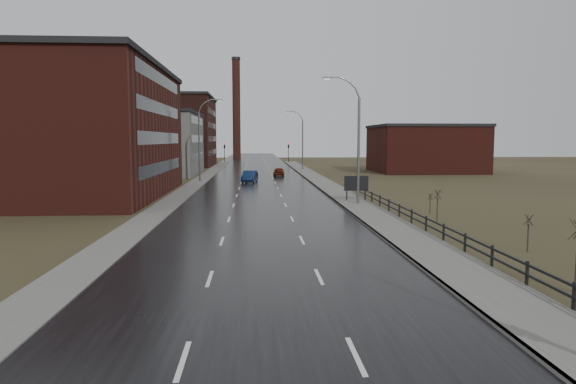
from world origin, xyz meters
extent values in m
cube|color=black|center=(0.00, 60.00, 0.03)|extent=(14.00, 300.00, 0.06)
cube|color=#595651|center=(8.60, 35.00, 0.09)|extent=(3.20, 180.00, 0.18)
cube|color=slate|center=(7.08, 35.00, 0.09)|extent=(0.16, 180.00, 0.18)
cube|color=#595651|center=(-8.20, 60.00, 0.06)|extent=(2.40, 260.00, 0.12)
cube|color=#471914|center=(-21.00, 45.00, 6.50)|extent=(22.00, 28.00, 13.00)
cube|color=black|center=(-21.00, 45.00, 13.25)|extent=(22.44, 28.56, 0.50)
cube|color=black|center=(-10.02, 45.00, 3.00)|extent=(0.06, 22.40, 1.20)
cube|color=black|center=(-10.02, 45.00, 6.00)|extent=(0.06, 22.40, 1.20)
cube|color=black|center=(-10.02, 45.00, 9.00)|extent=(0.06, 22.40, 1.20)
cube|color=black|center=(-10.02, 45.00, 12.00)|extent=(0.06, 22.40, 1.20)
cube|color=slate|center=(-18.00, 78.00, 5.00)|extent=(16.00, 20.00, 10.00)
cube|color=black|center=(-18.00, 78.00, 10.25)|extent=(16.32, 20.40, 0.50)
cube|color=black|center=(-10.02, 78.00, 3.00)|extent=(0.06, 16.00, 1.20)
cube|color=black|center=(-10.02, 78.00, 6.00)|extent=(0.06, 16.00, 1.20)
cube|color=black|center=(-10.02, 78.00, 9.00)|extent=(0.06, 16.00, 1.20)
cube|color=#331611|center=(-23.00, 108.00, 7.50)|extent=(26.00, 24.00, 15.00)
cube|color=black|center=(-23.00, 108.00, 15.25)|extent=(26.52, 24.48, 0.50)
cube|color=black|center=(-10.02, 108.00, 3.00)|extent=(0.06, 19.20, 1.20)
cube|color=black|center=(-10.02, 108.00, 6.00)|extent=(0.06, 19.20, 1.20)
cube|color=black|center=(-10.02, 108.00, 9.00)|extent=(0.06, 19.20, 1.20)
cube|color=black|center=(-10.02, 108.00, 12.00)|extent=(0.06, 19.20, 1.20)
cube|color=#471914|center=(30.30, 82.00, 4.00)|extent=(18.00, 16.00, 8.00)
cube|color=black|center=(30.30, 82.00, 8.25)|extent=(18.36, 16.32, 0.50)
cylinder|color=#331611|center=(-6.00, 150.00, 15.00)|extent=(2.40, 2.40, 30.00)
cylinder|color=black|center=(-6.00, 150.00, 30.30)|extent=(2.70, 2.70, 0.80)
cylinder|color=slate|center=(8.80, 36.00, 4.75)|extent=(0.24, 0.24, 9.50)
cylinder|color=slate|center=(8.63, 36.00, 9.90)|extent=(0.51, 0.14, 0.98)
cylinder|color=slate|center=(8.16, 36.00, 10.62)|extent=(0.81, 0.14, 0.81)
cylinder|color=slate|center=(7.44, 36.00, 11.09)|extent=(0.98, 0.14, 0.51)
cylinder|color=slate|center=(6.60, 36.00, 11.26)|extent=(1.01, 0.14, 0.14)
cube|color=slate|center=(5.91, 36.00, 11.21)|extent=(0.70, 0.28, 0.18)
cube|color=silver|center=(5.91, 36.00, 11.11)|extent=(0.50, 0.20, 0.04)
cylinder|color=slate|center=(-8.00, 62.00, 4.75)|extent=(0.24, 0.24, 9.50)
cylinder|color=slate|center=(-7.83, 62.00, 9.90)|extent=(0.51, 0.14, 0.98)
cylinder|color=slate|center=(-7.36, 62.00, 10.62)|extent=(0.81, 0.14, 0.81)
cylinder|color=slate|center=(-6.64, 62.00, 11.09)|extent=(0.98, 0.14, 0.51)
cylinder|color=slate|center=(-5.80, 62.00, 11.26)|extent=(1.01, 0.14, 0.14)
cube|color=slate|center=(-5.11, 62.00, 11.21)|extent=(0.70, 0.28, 0.18)
cube|color=silver|center=(-5.11, 62.00, 11.11)|extent=(0.50, 0.20, 0.04)
cylinder|color=slate|center=(8.80, 90.00, 4.75)|extent=(0.24, 0.24, 9.50)
cylinder|color=slate|center=(8.63, 90.00, 9.90)|extent=(0.51, 0.14, 0.98)
cylinder|color=slate|center=(8.16, 90.00, 10.62)|extent=(0.81, 0.14, 0.81)
cylinder|color=slate|center=(7.44, 90.00, 11.09)|extent=(0.98, 0.14, 0.51)
cylinder|color=slate|center=(6.60, 90.00, 11.26)|extent=(1.01, 0.14, 0.14)
cube|color=slate|center=(5.91, 90.00, 11.21)|extent=(0.70, 0.28, 0.18)
cube|color=silver|center=(5.91, 90.00, 11.11)|extent=(0.50, 0.20, 0.04)
cube|color=black|center=(10.30, 7.00, 0.55)|extent=(0.10, 0.10, 1.10)
cube|color=black|center=(10.30, 10.00, 0.55)|extent=(0.10, 0.10, 1.10)
cube|color=black|center=(10.30, 13.00, 0.55)|extent=(0.10, 0.10, 1.10)
cube|color=black|center=(10.30, 16.00, 0.55)|extent=(0.10, 0.10, 1.10)
cube|color=black|center=(10.30, 19.00, 0.55)|extent=(0.10, 0.10, 1.10)
cube|color=black|center=(10.30, 22.00, 0.55)|extent=(0.10, 0.10, 1.10)
cube|color=black|center=(10.30, 25.00, 0.55)|extent=(0.10, 0.10, 1.10)
cube|color=black|center=(10.30, 28.00, 0.55)|extent=(0.10, 0.10, 1.10)
cube|color=black|center=(10.30, 31.00, 0.55)|extent=(0.10, 0.10, 1.10)
cube|color=black|center=(10.30, 34.00, 0.55)|extent=(0.10, 0.10, 1.10)
cube|color=black|center=(10.30, 37.00, 0.55)|extent=(0.10, 0.10, 1.10)
cube|color=black|center=(10.30, 40.00, 0.55)|extent=(0.10, 0.10, 1.10)
cube|color=black|center=(10.30, 43.00, 0.55)|extent=(0.10, 0.10, 1.10)
cube|color=black|center=(10.30, 18.50, 0.95)|extent=(0.08, 53.00, 0.10)
cube|color=black|center=(10.30, 18.50, 0.55)|extent=(0.08, 53.00, 0.10)
cylinder|color=#382D23|center=(11.87, 9.34, 1.06)|extent=(0.08, 0.08, 2.11)
cylinder|color=#382D23|center=(13.83, 16.40, 0.73)|extent=(0.08, 0.08, 1.47)
cylinder|color=#382D23|center=(13.88, 16.40, 1.69)|extent=(0.04, 0.50, 0.59)
cylinder|color=#382D23|center=(13.85, 16.45, 1.69)|extent=(0.48, 0.19, 0.59)
cylinder|color=#382D23|center=(13.79, 16.43, 1.69)|extent=(0.29, 0.42, 0.60)
cylinder|color=#382D23|center=(13.79, 16.38, 1.69)|extent=(0.29, 0.42, 0.60)
cylinder|color=#382D23|center=(13.85, 16.36, 1.69)|extent=(0.48, 0.19, 0.59)
cylinder|color=#382D23|center=(12.50, 26.15, 0.87)|extent=(0.08, 0.08, 1.73)
cylinder|color=#382D23|center=(12.55, 26.15, 1.99)|extent=(0.04, 0.59, 0.69)
cylinder|color=#382D23|center=(12.52, 26.20, 1.99)|extent=(0.56, 0.22, 0.69)
cylinder|color=#382D23|center=(12.46, 26.18, 1.99)|extent=(0.33, 0.50, 0.70)
cylinder|color=#382D23|center=(12.46, 26.12, 1.99)|extent=(0.33, 0.50, 0.70)
cylinder|color=#382D23|center=(12.52, 26.10, 1.99)|extent=(0.56, 0.22, 0.69)
cylinder|color=#382D23|center=(13.39, 30.18, 0.60)|extent=(0.08, 0.08, 1.21)
cylinder|color=#382D23|center=(13.44, 30.18, 1.39)|extent=(0.04, 0.42, 0.48)
cylinder|color=#382D23|center=(13.40, 30.23, 1.39)|extent=(0.40, 0.16, 0.49)
cylinder|color=#382D23|center=(13.35, 30.21, 1.39)|extent=(0.24, 0.35, 0.50)
cylinder|color=#382D23|center=(13.35, 30.15, 1.39)|extent=(0.24, 0.35, 0.50)
cylinder|color=#382D23|center=(13.40, 30.14, 1.39)|extent=(0.40, 0.16, 0.49)
cube|color=black|center=(8.22, 38.42, 0.90)|extent=(0.10, 0.10, 1.80)
cube|color=black|center=(9.98, 38.42, 0.90)|extent=(0.10, 0.10, 1.80)
cube|color=silver|center=(9.10, 38.37, 1.76)|extent=(2.19, 0.08, 1.31)
cube|color=black|center=(9.10, 38.32, 1.76)|extent=(2.29, 0.04, 1.41)
cylinder|color=black|center=(-8.00, 120.00, 2.60)|extent=(0.16, 0.16, 5.20)
imported|color=black|center=(-8.00, 120.00, 4.75)|extent=(0.58, 2.73, 1.10)
sphere|color=#FF190C|center=(-8.00, 119.85, 5.05)|extent=(0.18, 0.18, 0.18)
cylinder|color=black|center=(8.00, 120.00, 2.60)|extent=(0.16, 0.16, 5.20)
imported|color=black|center=(8.00, 120.00, 4.75)|extent=(0.58, 2.73, 1.10)
sphere|color=#FF190C|center=(8.00, 119.85, 5.05)|extent=(0.18, 0.18, 0.18)
imported|color=#0E2248|center=(-1.11, 60.55, 0.80)|extent=(2.33, 5.03, 1.60)
imported|color=#541B0E|center=(3.39, 72.27, 0.72)|extent=(2.05, 4.37, 1.45)
camera|label=1|loc=(-0.37, -9.12, 5.85)|focal=32.00mm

